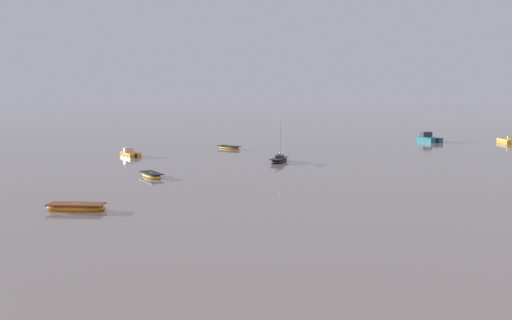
{
  "coord_description": "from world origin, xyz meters",
  "views": [
    {
      "loc": [
        13.91,
        -19.52,
        8.62
      ],
      "look_at": [
        14.83,
        50.64,
        0.45
      ],
      "focal_mm": 41.09,
      "sensor_mm": 36.0,
      "label": 1
    }
  ],
  "objects_px": {
    "motorboat_moored_2": "(509,142)",
    "sailboat_moored_0": "(279,160)",
    "rowboat_moored_2": "(76,208)",
    "motorboat_moored_3": "(129,154)",
    "rowboat_moored_1": "(151,175)",
    "motorboat_moored_4": "(427,139)",
    "rowboat_moored_0": "(229,148)"
  },
  "relations": [
    {
      "from": "sailboat_moored_0",
      "to": "motorboat_moored_2",
      "type": "bearing_deg",
      "value": -37.36
    },
    {
      "from": "rowboat_moored_0",
      "to": "motorboat_moored_4",
      "type": "bearing_deg",
      "value": -116.37
    },
    {
      "from": "rowboat_moored_1",
      "to": "sailboat_moored_0",
      "type": "bearing_deg",
      "value": -76.62
    },
    {
      "from": "motorboat_moored_4",
      "to": "sailboat_moored_0",
      "type": "distance_m",
      "value": 41.33
    },
    {
      "from": "motorboat_moored_2",
      "to": "rowboat_moored_2",
      "type": "bearing_deg",
      "value": -42.73
    },
    {
      "from": "motorboat_moored_3",
      "to": "rowboat_moored_2",
      "type": "height_order",
      "value": "motorboat_moored_3"
    },
    {
      "from": "motorboat_moored_4",
      "to": "sailboat_moored_0",
      "type": "height_order",
      "value": "sailboat_moored_0"
    },
    {
      "from": "motorboat_moored_2",
      "to": "rowboat_moored_0",
      "type": "bearing_deg",
      "value": -76.16
    },
    {
      "from": "motorboat_moored_3",
      "to": "rowboat_moored_2",
      "type": "distance_m",
      "value": 36.9
    },
    {
      "from": "motorboat_moored_3",
      "to": "rowboat_moored_0",
      "type": "xyz_separation_m",
      "value": [
        13.31,
        9.82,
        -0.08
      ]
    },
    {
      "from": "motorboat_moored_4",
      "to": "sailboat_moored_0",
      "type": "xyz_separation_m",
      "value": [
        -27.68,
        -30.7,
        -0.13
      ]
    },
    {
      "from": "rowboat_moored_1",
      "to": "motorboat_moored_4",
      "type": "relative_size",
      "value": 0.64
    },
    {
      "from": "rowboat_moored_1",
      "to": "rowboat_moored_0",
      "type": "bearing_deg",
      "value": -42.38
    },
    {
      "from": "rowboat_moored_2",
      "to": "motorboat_moored_3",
      "type": "bearing_deg",
      "value": 100.91
    },
    {
      "from": "rowboat_moored_0",
      "to": "sailboat_moored_0",
      "type": "distance_m",
      "value": 18.45
    },
    {
      "from": "sailboat_moored_0",
      "to": "rowboat_moored_2",
      "type": "bearing_deg",
      "value": 170.28
    },
    {
      "from": "rowboat_moored_1",
      "to": "rowboat_moored_2",
      "type": "xyz_separation_m",
      "value": [
        -2.73,
        -16.78,
        0.02
      ]
    },
    {
      "from": "motorboat_moored_2",
      "to": "sailboat_moored_0",
      "type": "xyz_separation_m",
      "value": [
        -40.38,
        -26.33,
        -0.03
      ]
    },
    {
      "from": "motorboat_moored_2",
      "to": "rowboat_moored_2",
      "type": "xyz_separation_m",
      "value": [
        -56.83,
        -55.7,
        -0.07
      ]
    },
    {
      "from": "motorboat_moored_3",
      "to": "rowboat_moored_0",
      "type": "height_order",
      "value": "motorboat_moored_3"
    },
    {
      "from": "sailboat_moored_0",
      "to": "motorboat_moored_4",
      "type": "bearing_deg",
      "value": -22.51
    },
    {
      "from": "motorboat_moored_2",
      "to": "motorboat_moored_4",
      "type": "xyz_separation_m",
      "value": [
        -12.7,
        4.36,
        0.1
      ]
    },
    {
      "from": "motorboat_moored_4",
      "to": "rowboat_moored_0",
      "type": "bearing_deg",
      "value": 101.56
    },
    {
      "from": "motorboat_moored_4",
      "to": "sailboat_moored_0",
      "type": "bearing_deg",
      "value": 128.06
    },
    {
      "from": "motorboat_moored_2",
      "to": "motorboat_moored_3",
      "type": "height_order",
      "value": "motorboat_moored_2"
    },
    {
      "from": "rowboat_moored_0",
      "to": "rowboat_moored_2",
      "type": "bearing_deg",
      "value": 120.39
    },
    {
      "from": "rowboat_moored_0",
      "to": "sailboat_moored_0",
      "type": "height_order",
      "value": "sailboat_moored_0"
    },
    {
      "from": "motorboat_moored_2",
      "to": "sailboat_moored_0",
      "type": "distance_m",
      "value": 48.21
    },
    {
      "from": "rowboat_moored_0",
      "to": "motorboat_moored_4",
      "type": "xyz_separation_m",
      "value": [
        34.41,
        13.52,
        0.19
      ]
    },
    {
      "from": "motorboat_moored_3",
      "to": "motorboat_moored_4",
      "type": "distance_m",
      "value": 53.13
    },
    {
      "from": "rowboat_moored_0",
      "to": "motorboat_moored_4",
      "type": "relative_size",
      "value": 0.6
    },
    {
      "from": "rowboat_moored_1",
      "to": "motorboat_moored_4",
      "type": "height_order",
      "value": "motorboat_moored_4"
    }
  ]
}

